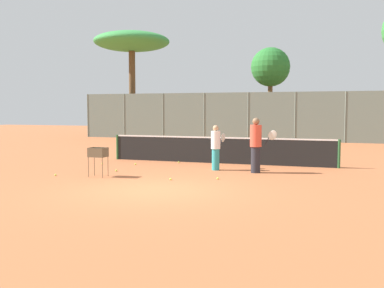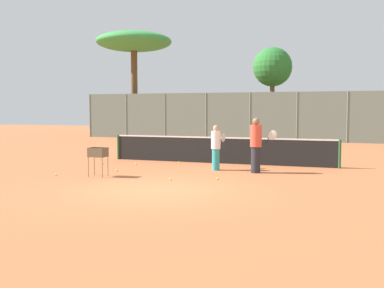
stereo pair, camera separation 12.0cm
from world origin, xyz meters
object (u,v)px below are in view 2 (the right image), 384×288
object	(u,v)px
tennis_net	(220,150)
player_red_cap	(216,147)
player_white_outfit	(256,145)
ball_cart	(98,155)
parked_car	(299,129)

from	to	relation	value
tennis_net	player_red_cap	distance (m)	2.03
player_white_outfit	ball_cart	size ratio (longest dim) A/B	2.00
player_white_outfit	player_red_cap	size ratio (longest dim) A/B	1.17
tennis_net	ball_cart	world-z (taller)	tennis_net
player_white_outfit	ball_cart	world-z (taller)	player_white_outfit
ball_cart	parked_car	distance (m)	22.64
parked_car	tennis_net	bearing A→B (deg)	-94.19
ball_cart	parked_car	bearing A→B (deg)	79.75
tennis_net	ball_cart	xyz separation A→B (m)	(-2.74, -4.74, 0.16)
player_red_cap	player_white_outfit	bearing A→B (deg)	-82.46
tennis_net	player_white_outfit	bearing A→B (deg)	-48.72
ball_cart	parked_car	size ratio (longest dim) A/B	0.23
tennis_net	parked_car	world-z (taller)	parked_car
ball_cart	player_white_outfit	bearing A→B (deg)	28.86
tennis_net	player_white_outfit	world-z (taller)	player_white_outfit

